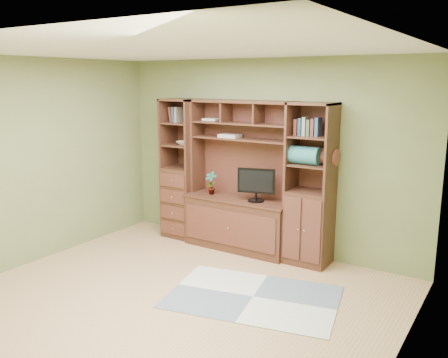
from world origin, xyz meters
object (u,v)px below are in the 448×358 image
Objects in this scene: left_tower at (182,169)px; monitor at (256,179)px; center_hutch at (238,177)px; right_tower at (310,185)px.

monitor is at bearing -3.31° from left_tower.
monitor is (1.30, -0.07, 0.01)m from left_tower.
center_hutch and right_tower have the same top height.
monitor is (-0.73, -0.07, 0.01)m from right_tower.
left_tower is (-1.00, 0.04, 0.00)m from center_hutch.
center_hutch is 3.35× the size of monitor.
right_tower is (1.02, 0.04, 0.00)m from center_hutch.
left_tower is 1.00× the size of right_tower.
right_tower is at bearing 2.23° from center_hutch.
monitor is at bearing -174.13° from right_tower.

